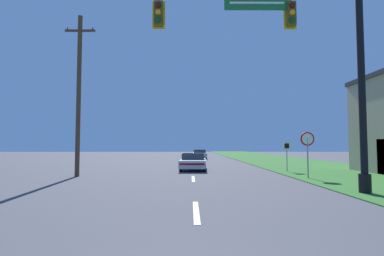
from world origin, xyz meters
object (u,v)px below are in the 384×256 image
(route_sign_post, at_px, (287,149))
(signal_mast, at_px, (306,56))
(far_car, at_px, (200,154))
(utility_pole_near, at_px, (79,92))
(car_ahead, at_px, (193,162))
(stop_sign, at_px, (307,144))

(route_sign_post, bearing_deg, signal_mast, -103.34)
(far_car, xyz_separation_m, utility_pole_near, (-7.89, -23.72, 4.34))
(car_ahead, distance_m, utility_pole_near, 9.35)
(signal_mast, relative_size, utility_pole_near, 0.96)
(route_sign_post, bearing_deg, stop_sign, -92.75)
(far_car, distance_m, stop_sign, 25.51)
(signal_mast, xyz_separation_m, route_sign_post, (2.18, 9.19, -3.72))
(signal_mast, bearing_deg, stop_sign, 68.58)
(car_ahead, relative_size, stop_sign, 1.86)
(far_car, height_order, stop_sign, stop_sign)
(signal_mast, height_order, utility_pole_near, utility_pole_near)
(stop_sign, height_order, route_sign_post, stop_sign)
(far_car, height_order, route_sign_post, route_sign_post)
(far_car, bearing_deg, stop_sign, -78.40)
(signal_mast, bearing_deg, car_ahead, 110.97)
(signal_mast, bearing_deg, far_car, 95.98)
(signal_mast, distance_m, utility_pole_near, 12.70)
(far_car, relative_size, route_sign_post, 2.26)
(utility_pole_near, bearing_deg, far_car, 71.61)
(stop_sign, xyz_separation_m, route_sign_post, (0.20, 4.15, -0.34))
(car_ahead, xyz_separation_m, far_car, (1.06, 19.03, 0.00))
(far_car, xyz_separation_m, route_sign_post, (5.32, -20.81, 0.92))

